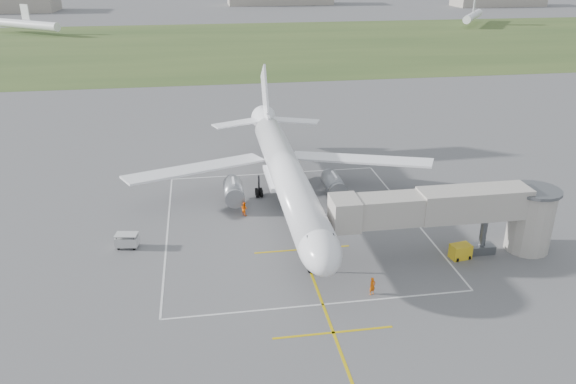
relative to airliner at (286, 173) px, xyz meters
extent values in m
plane|color=#4E4E50|center=(0.00, -0.75, -4.39)|extent=(700.00, 700.00, 0.00)
cube|color=#314A20|center=(0.00, 129.25, -4.38)|extent=(700.00, 120.00, 0.02)
cube|color=#C4A50B|center=(0.00, -5.75, -4.38)|extent=(0.25, 60.00, 0.01)
cube|color=#C4A50B|center=(0.00, -24.75, -4.38)|extent=(10.00, 0.25, 0.01)
cube|color=#C4A50B|center=(0.00, -10.75, -4.38)|extent=(10.00, 0.25, 0.01)
cube|color=silver|center=(0.00, 11.25, -4.38)|extent=(28.00, 0.20, 0.01)
cube|color=silver|center=(0.00, -20.75, -4.38)|extent=(28.00, 0.20, 0.01)
cube|color=silver|center=(-14.00, -4.75, -4.38)|extent=(0.20, 32.00, 0.01)
cube|color=silver|center=(14.00, -4.75, -4.38)|extent=(0.20, 32.00, 0.01)
cylinder|color=white|center=(0.00, -0.75, 0.11)|extent=(3.80, 36.00, 3.80)
ellipsoid|color=white|center=(0.00, -18.75, 0.11)|extent=(3.80, 7.22, 3.80)
cube|color=black|center=(0.00, -19.65, 1.16)|extent=(2.40, 1.60, 0.99)
cone|color=white|center=(0.00, 19.75, 0.51)|extent=(3.80, 6.00, 3.80)
cube|color=white|center=(10.50, 5.25, -0.74)|extent=(17.93, 11.24, 1.23)
cube|color=white|center=(-10.50, 5.25, -0.74)|extent=(17.93, 11.24, 1.23)
cube|color=white|center=(0.00, 2.25, -1.44)|extent=(4.20, 8.00, 0.50)
cube|color=white|center=(0.00, 20.45, 4.81)|extent=(0.30, 7.89, 8.65)
cube|color=white|center=(0.00, 18.25, 1.81)|extent=(0.35, 5.00, 1.20)
cube|color=white|center=(4.20, 19.45, 0.71)|extent=(7.85, 5.03, 0.20)
cube|color=white|center=(-4.20, 19.45, 0.71)|extent=(7.85, 5.03, 0.20)
cylinder|color=gray|center=(6.20, 1.75, -2.49)|extent=(2.30, 4.20, 2.30)
cube|color=white|center=(6.20, 1.45, -1.69)|extent=(0.25, 2.40, 1.20)
cylinder|color=gray|center=(-6.20, 1.75, -2.49)|extent=(2.30, 4.20, 2.30)
cube|color=white|center=(-6.20, 1.45, -1.69)|extent=(0.25, 2.40, 1.20)
cylinder|color=black|center=(0.00, -15.25, -3.09)|extent=(0.18, 0.18, 2.60)
cylinder|color=black|center=(-0.11, -15.25, -3.99)|extent=(0.28, 0.80, 0.80)
cylinder|color=black|center=(0.11, -15.25, -3.99)|extent=(0.28, 0.80, 0.80)
cylinder|color=black|center=(2.90, 3.75, -2.99)|extent=(0.22, 0.22, 2.80)
cylinder|color=black|center=(2.62, 3.40, -3.91)|extent=(0.32, 0.96, 0.96)
cylinder|color=black|center=(3.18, 3.40, -3.91)|extent=(0.32, 0.96, 0.96)
cylinder|color=black|center=(2.62, 4.10, -3.91)|extent=(0.32, 0.96, 0.96)
cylinder|color=black|center=(3.18, 4.10, -3.91)|extent=(0.32, 0.96, 0.96)
cylinder|color=black|center=(-2.90, 3.75, -2.99)|extent=(0.22, 0.22, 2.80)
cylinder|color=black|center=(-3.18, 3.40, -3.91)|extent=(0.32, 0.96, 0.96)
cylinder|color=black|center=(-2.62, 3.40, -3.91)|extent=(0.32, 0.96, 0.96)
cylinder|color=black|center=(-3.18, 4.10, -3.91)|extent=(0.32, 0.96, 0.96)
cylinder|color=black|center=(-2.62, 4.10, -3.91)|extent=(0.32, 0.96, 0.96)
cube|color=#A79F97|center=(7.74, -14.25, 1.21)|extent=(11.09, 2.90, 2.80)
cube|color=#A79F97|center=(16.46, -14.25, 1.31)|extent=(11.09, 3.10, 3.00)
cube|color=#A79F97|center=(3.40, -14.25, 1.21)|extent=(2.60, 3.40, 3.00)
cylinder|color=#54575B|center=(18.00, -14.25, -2.29)|extent=(0.70, 0.70, 4.20)
cube|color=#54575B|center=(18.00, -14.25, -3.94)|extent=(2.60, 1.40, 0.90)
cylinder|color=#A79F97|center=(23.00, -14.25, -1.19)|extent=(4.40, 4.40, 6.40)
cylinder|color=#54575B|center=(23.00, -14.25, 2.21)|extent=(5.00, 5.00, 0.30)
cylinder|color=black|center=(17.00, -14.25, -4.04)|extent=(0.70, 0.30, 0.70)
cylinder|color=black|center=(19.00, -14.25, -4.04)|extent=(0.70, 0.30, 0.70)
cube|color=gold|center=(15.41, -14.95, -3.65)|extent=(2.16, 1.58, 1.49)
cylinder|color=black|center=(14.81, -15.60, -4.17)|extent=(0.26, 0.46, 0.44)
cylinder|color=black|center=(16.18, -15.39, -4.17)|extent=(0.26, 0.46, 0.44)
cube|color=#B7B7B7|center=(-17.96, -7.44, -3.62)|extent=(2.47, 1.72, 1.00)
cube|color=#B7B7B7|center=(-17.96, -7.44, -2.85)|extent=(2.47, 1.72, 0.07)
cylinder|color=black|center=(-18.94, -7.82, -3.44)|extent=(0.07, 0.07, 1.18)
cylinder|color=black|center=(-17.15, -8.13, -3.44)|extent=(0.07, 0.07, 1.18)
cylinder|color=black|center=(-18.76, -6.75, -3.44)|extent=(0.07, 0.07, 1.18)
cylinder|color=black|center=(-16.97, -7.05, -3.44)|extent=(0.07, 0.07, 1.18)
cylinder|color=black|center=(-18.85, -7.79, -4.21)|extent=(0.22, 0.39, 0.36)
cylinder|color=black|center=(-17.24, -8.07, -4.21)|extent=(0.22, 0.39, 0.36)
cylinder|color=black|center=(-18.68, -6.81, -4.21)|extent=(0.22, 0.39, 0.36)
cylinder|color=black|center=(-17.07, -7.08, -4.21)|extent=(0.22, 0.39, 0.36)
imported|color=#DA5606|center=(4.73, -19.87, -3.54)|extent=(0.73, 0.61, 1.70)
imported|color=#FF6508|center=(-5.22, -1.57, -3.56)|extent=(1.00, 1.02, 1.66)
cylinder|color=white|center=(-71.23, 166.92, -0.89)|extent=(27.38, 21.96, 3.20)
cube|color=white|center=(-71.23, 166.92, 3.61)|extent=(3.36, 2.66, 5.50)
cylinder|color=white|center=(105.88, 169.03, -0.89)|extent=(20.85, 28.13, 3.20)
cube|color=white|center=(105.88, 169.03, 3.61)|extent=(2.52, 3.46, 5.50)
camera|label=1|loc=(-9.51, -61.05, 24.11)|focal=35.00mm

